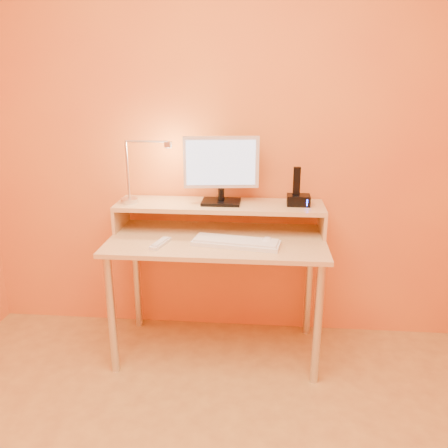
# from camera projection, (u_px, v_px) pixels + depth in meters

# --- Properties ---
(wall_back) EXTENTS (3.00, 0.04, 2.50)m
(wall_back) POSITION_uv_depth(u_px,v_px,m) (222.00, 135.00, 2.67)
(wall_back) COLOR orange
(wall_back) RESTS_ON floor
(desk_leg_fl) EXTENTS (0.04, 0.04, 0.69)m
(desk_leg_fl) POSITION_uv_depth(u_px,v_px,m) (112.00, 315.00, 2.45)
(desk_leg_fl) COLOR silver
(desk_leg_fl) RESTS_ON floor
(desk_leg_fr) EXTENTS (0.04, 0.04, 0.69)m
(desk_leg_fr) POSITION_uv_depth(u_px,v_px,m) (318.00, 325.00, 2.36)
(desk_leg_fr) COLOR silver
(desk_leg_fr) RESTS_ON floor
(desk_leg_bl) EXTENTS (0.04, 0.04, 0.69)m
(desk_leg_bl) POSITION_uv_depth(u_px,v_px,m) (137.00, 277.00, 2.93)
(desk_leg_bl) COLOR silver
(desk_leg_bl) RESTS_ON floor
(desk_leg_br) EXTENTS (0.04, 0.04, 0.69)m
(desk_leg_br) POSITION_uv_depth(u_px,v_px,m) (309.00, 283.00, 2.83)
(desk_leg_br) COLOR silver
(desk_leg_br) RESTS_ON floor
(desk_lower) EXTENTS (1.20, 0.60, 0.02)m
(desk_lower) POSITION_uv_depth(u_px,v_px,m) (217.00, 240.00, 2.53)
(desk_lower) COLOR #DDB17D
(desk_lower) RESTS_ON floor
(shelf_riser_left) EXTENTS (0.02, 0.30, 0.14)m
(shelf_riser_left) POSITION_uv_depth(u_px,v_px,m) (121.00, 216.00, 2.70)
(shelf_riser_left) COLOR #DDB17D
(shelf_riser_left) RESTS_ON desk_lower
(shelf_riser_right) EXTENTS (0.02, 0.30, 0.14)m
(shelf_riser_right) POSITION_uv_depth(u_px,v_px,m) (322.00, 221.00, 2.60)
(shelf_riser_right) COLOR #DDB17D
(shelf_riser_right) RESTS_ON desk_lower
(desk_shelf) EXTENTS (1.20, 0.30, 0.02)m
(desk_shelf) POSITION_uv_depth(u_px,v_px,m) (220.00, 205.00, 2.63)
(desk_shelf) COLOR #DDB17D
(desk_shelf) RESTS_ON desk_lower
(monitor_foot) EXTENTS (0.22, 0.16, 0.02)m
(monitor_foot) POSITION_uv_depth(u_px,v_px,m) (221.00, 202.00, 2.62)
(monitor_foot) COLOR black
(monitor_foot) RESTS_ON desk_shelf
(monitor_neck) EXTENTS (0.04, 0.04, 0.07)m
(monitor_neck) POSITION_uv_depth(u_px,v_px,m) (221.00, 195.00, 2.61)
(monitor_neck) COLOR black
(monitor_neck) RESTS_ON monitor_foot
(monitor_panel) EXTENTS (0.43, 0.09, 0.29)m
(monitor_panel) POSITION_uv_depth(u_px,v_px,m) (221.00, 162.00, 2.56)
(monitor_panel) COLOR silver
(monitor_panel) RESTS_ON monitor_neck
(monitor_back) EXTENTS (0.38, 0.06, 0.25)m
(monitor_back) POSITION_uv_depth(u_px,v_px,m) (222.00, 162.00, 2.58)
(monitor_back) COLOR black
(monitor_back) RESTS_ON monitor_panel
(monitor_screen) EXTENTS (0.39, 0.05, 0.25)m
(monitor_screen) POSITION_uv_depth(u_px,v_px,m) (221.00, 163.00, 2.54)
(monitor_screen) COLOR #99B6DD
(monitor_screen) RESTS_ON monitor_panel
(lamp_base) EXTENTS (0.10, 0.10, 0.02)m
(lamp_base) POSITION_uv_depth(u_px,v_px,m) (130.00, 201.00, 2.63)
(lamp_base) COLOR silver
(lamp_base) RESTS_ON desk_shelf
(lamp_post) EXTENTS (0.01, 0.01, 0.33)m
(lamp_post) POSITION_uv_depth(u_px,v_px,m) (128.00, 170.00, 2.58)
(lamp_post) COLOR silver
(lamp_post) RESTS_ON lamp_base
(lamp_arm) EXTENTS (0.24, 0.01, 0.01)m
(lamp_arm) POSITION_uv_depth(u_px,v_px,m) (147.00, 141.00, 2.52)
(lamp_arm) COLOR silver
(lamp_arm) RESTS_ON lamp_post
(lamp_head) EXTENTS (0.04, 0.04, 0.03)m
(lamp_head) POSITION_uv_depth(u_px,v_px,m) (168.00, 144.00, 2.51)
(lamp_head) COLOR silver
(lamp_head) RESTS_ON lamp_arm
(lamp_bulb) EXTENTS (0.03, 0.03, 0.00)m
(lamp_bulb) POSITION_uv_depth(u_px,v_px,m) (168.00, 147.00, 2.52)
(lamp_bulb) COLOR #FFEAC6
(lamp_bulb) RESTS_ON lamp_head
(phone_dock) EXTENTS (0.13, 0.10, 0.06)m
(phone_dock) POSITION_uv_depth(u_px,v_px,m) (298.00, 200.00, 2.58)
(phone_dock) COLOR black
(phone_dock) RESTS_ON desk_shelf
(phone_handset) EXTENTS (0.04, 0.03, 0.16)m
(phone_handset) POSITION_uv_depth(u_px,v_px,m) (297.00, 181.00, 2.54)
(phone_handset) COLOR black
(phone_handset) RESTS_ON phone_dock
(phone_led) EXTENTS (0.01, 0.00, 0.04)m
(phone_led) POSITION_uv_depth(u_px,v_px,m) (307.00, 203.00, 2.52)
(phone_led) COLOR #142AF3
(phone_led) RESTS_ON phone_dock
(keyboard) EXTENTS (0.48, 0.22, 0.02)m
(keyboard) POSITION_uv_depth(u_px,v_px,m) (236.00, 243.00, 2.42)
(keyboard) COLOR silver
(keyboard) RESTS_ON desk_lower
(mouse) EXTENTS (0.09, 0.13, 0.04)m
(mouse) POSITION_uv_depth(u_px,v_px,m) (267.00, 241.00, 2.42)
(mouse) COLOR white
(mouse) RESTS_ON desk_lower
(remote_control) EXTENTS (0.09, 0.18, 0.02)m
(remote_control) POSITION_uv_depth(u_px,v_px,m) (160.00, 244.00, 2.42)
(remote_control) COLOR silver
(remote_control) RESTS_ON desk_lower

